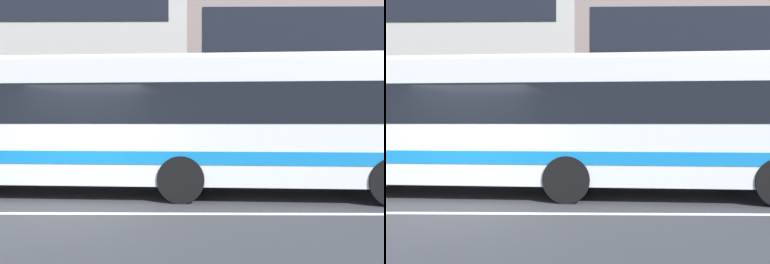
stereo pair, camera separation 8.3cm
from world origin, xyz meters
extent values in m
plane|color=#363638|center=(0.00, 0.00, 0.00)|extent=(160.00, 160.00, 0.00)
cube|color=silver|center=(0.00, 0.00, 0.00)|extent=(60.00, 0.16, 0.01)
cube|color=#B3ACA3|center=(-8.58, 14.42, 6.63)|extent=(21.20, 8.21, 13.26)
cube|color=gray|center=(11.03, 14.42, 5.15)|extent=(18.04, 8.21, 10.30)
cube|color=black|center=(11.03, 10.30, 5.98)|extent=(16.60, 0.04, 2.06)
cube|color=silver|center=(1.41, 2.15, 1.70)|extent=(12.28, 3.23, 2.71)
cube|color=black|center=(1.41, 2.15, 2.11)|extent=(11.56, 3.21, 0.87)
cube|color=#1373BC|center=(1.41, 2.15, 0.96)|extent=(12.04, 3.24, 0.28)
cube|color=silver|center=(1.41, 2.15, 3.12)|extent=(11.78, 2.80, 0.12)
cylinder|color=black|center=(2.10, 0.94, 0.50)|extent=(1.01, 0.34, 1.00)
cylinder|color=black|center=(2.23, 3.28, 0.50)|extent=(1.01, 0.34, 1.00)
cylinder|color=black|center=(6.54, 3.03, 0.50)|extent=(1.01, 0.34, 1.00)
camera|label=1|loc=(2.40, -6.81, 1.72)|focal=34.49mm
camera|label=2|loc=(2.48, -6.81, 1.72)|focal=34.49mm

